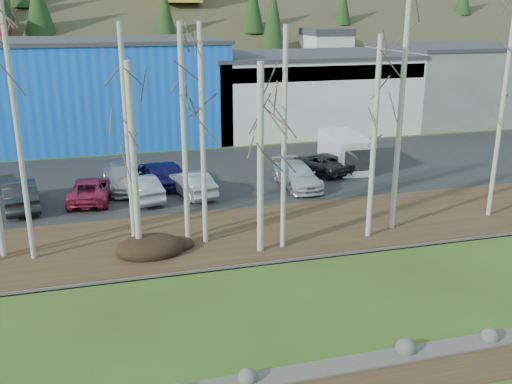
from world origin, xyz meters
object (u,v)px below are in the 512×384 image
object	(u,v)px
car_6	(321,163)
car_8	(157,175)
car_9	(140,187)
car_7	(297,175)
car_2	(91,189)
car_4	(171,174)
car_1	(19,194)
car_5	(191,183)
van_white	(346,152)
car_3	(123,176)

from	to	relation	value
car_6	car_8	world-z (taller)	car_8
car_9	car_7	bearing A→B (deg)	165.99
car_2	car_4	size ratio (longest dim) A/B	1.17
car_1	car_9	xyz separation A→B (m)	(6.48, -0.28, -0.08)
car_1	car_8	xyz separation A→B (m)	(7.69, 2.04, -0.10)
car_1	car_7	size ratio (longest dim) A/B	0.98
car_1	car_8	size ratio (longest dim) A/B	1.19
car_2	car_5	world-z (taller)	car_5
car_2	car_8	size ratio (longest dim) A/B	1.17
car_5	car_4	bearing A→B (deg)	-82.60
car_9	van_white	distance (m)	14.49
car_3	car_5	size ratio (longest dim) A/B	1.18
car_5	car_6	bearing A→B (deg)	-178.00
car_9	car_1	bearing A→B (deg)	-16.15
car_3	car_4	world-z (taller)	car_3
car_5	car_9	world-z (taller)	same
car_6	van_white	xyz separation A→B (m)	(1.99, 0.51, 0.49)
car_2	car_6	distance (m)	14.98
car_6	car_7	xyz separation A→B (m)	(-2.67, -2.64, 0.07)
car_2	van_white	world-z (taller)	van_white
car_3	car_2	bearing A→B (deg)	-140.75
car_2	car_6	xyz separation A→B (m)	(14.85, 1.97, -0.02)
car_2	car_3	world-z (taller)	car_3
car_2	car_6	size ratio (longest dim) A/B	1.03
car_4	car_6	distance (m)	10.10
car_2	van_white	bearing A→B (deg)	-162.91
car_1	car_7	bearing A→B (deg)	168.66
car_2	car_8	world-z (taller)	car_8
car_7	car_6	bearing A→B (deg)	43.77
car_1	car_5	distance (m)	9.44
car_7	car_2	bearing A→B (deg)	175.94
car_6	car_8	size ratio (longest dim) A/B	1.14
car_3	car_7	xyz separation A→B (m)	(10.33, -2.51, -0.04)
car_6	car_7	distance (m)	3.76
car_3	car_8	xyz separation A→B (m)	(2.05, -0.14, -0.06)
car_7	car_9	xyz separation A→B (m)	(-9.49, 0.06, 0.01)
car_6	car_3	bearing A→B (deg)	-17.40
car_9	car_5	bearing A→B (deg)	166.33
car_3	car_8	size ratio (longest dim) A/B	1.27
car_2	car_5	xyz separation A→B (m)	(5.64, -0.61, 0.05)
van_white	car_3	bearing A→B (deg)	-174.62
car_7	car_4	bearing A→B (deg)	161.37
car_9	car_6	bearing A→B (deg)	178.33
car_4	car_6	size ratio (longest dim) A/B	0.88
car_5	car_7	bearing A→B (deg)	165.83
car_7	van_white	bearing A→B (deg)	33.14
van_white	car_5	bearing A→B (deg)	-161.61
car_1	car_9	world-z (taller)	car_1
car_2	car_6	bearing A→B (deg)	-163.72
car_4	car_7	distance (m)	7.80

